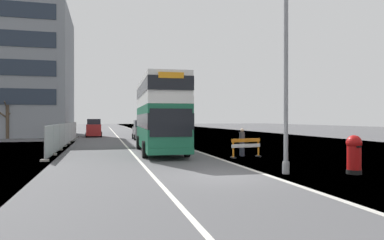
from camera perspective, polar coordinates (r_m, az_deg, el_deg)
ground at (r=14.62m, az=6.80°, el=-8.94°), size 140.00×280.00×0.10m
double_decker_bus at (r=23.88m, az=-5.25°, el=1.02°), size 3.08×10.54×4.91m
lamppost_foreground at (r=15.12m, az=14.95°, el=5.90°), size 0.29×0.70×8.02m
red_pillar_postbox at (r=16.02m, az=24.74°, el=-4.83°), size 0.63×0.63×1.60m
roadworks_barrier at (r=20.93m, az=8.73°, el=-4.07°), size 1.98×0.84×1.11m
construction_site_fence at (r=32.09m, az=-19.67°, el=-2.21°), size 0.44×24.00×1.93m
car_oncoming_near at (r=38.94m, az=-8.13°, el=-1.68°), size 1.92×3.89×2.11m
car_receding_mid at (r=45.96m, az=-15.56°, el=-1.31°), size 1.95×4.17×2.23m
bare_tree_far_verge_near at (r=45.12m, az=-27.77°, el=0.12°), size 2.96×2.21×4.26m
bare_tree_far_verge_mid at (r=48.89m, az=-28.18°, el=0.57°), size 2.78×2.53×4.49m
pedestrian_at_kerb at (r=21.70m, az=8.10°, el=-3.57°), size 0.34×0.34×1.68m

